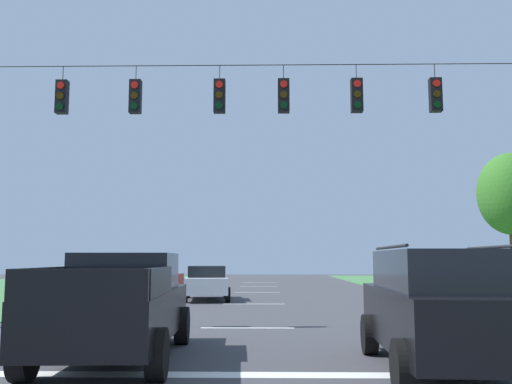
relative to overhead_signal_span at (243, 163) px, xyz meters
The scene contains 13 objects.
stop_bar_stripe 7.40m from the overhead_signal_span, 88.89° to the right, with size 13.57×0.45×0.01m, color white.
lane_dash_0 4.46m from the overhead_signal_span, 39.07° to the left, with size 0.15×2.50×0.01m, color white.
lane_dash_1 9.12m from the overhead_signal_span, 89.17° to the left, with size 0.15×2.50×0.01m, color white.
lane_dash_2 16.39m from the overhead_signal_span, 89.58° to the left, with size 0.15×2.50×0.01m, color white.
lane_dash_3 22.83m from the overhead_signal_span, 89.71° to the left, with size 0.15×2.50×0.01m, color white.
lane_dash_4 28.59m from the overhead_signal_span, 89.77° to the left, with size 0.15×2.50×0.01m, color white.
overhead_signal_span is the anchor object (origin of this frame).
pickup_truck 6.11m from the overhead_signal_span, 115.15° to the right, with size 2.49×5.49×1.95m.
suv_black 7.49m from the overhead_signal_span, 58.09° to the right, with size 2.38×4.88×2.05m.
distant_car_crossing_white 10.95m from the overhead_signal_span, 101.47° to the left, with size 2.35×4.46×1.52m.
distant_car_oncoming 18.54m from the overhead_signal_span, 59.99° to the left, with size 4.38×2.19×1.52m.
distant_car_far_parked 17.26m from the overhead_signal_span, 111.66° to the left, with size 4.43×2.30×1.52m.
tree_roadside_far_right 18.30m from the overhead_signal_span, 44.91° to the left, with size 3.24×3.24×7.17m.
Camera 1 is at (0.50, -5.18, 1.84)m, focal length 38.87 mm.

